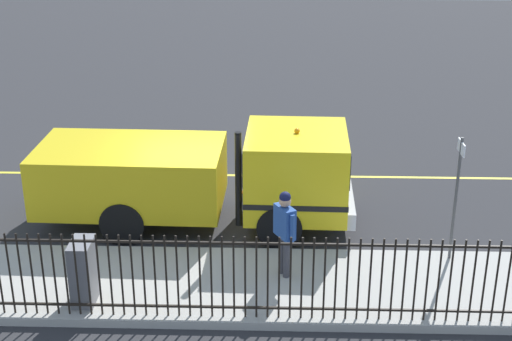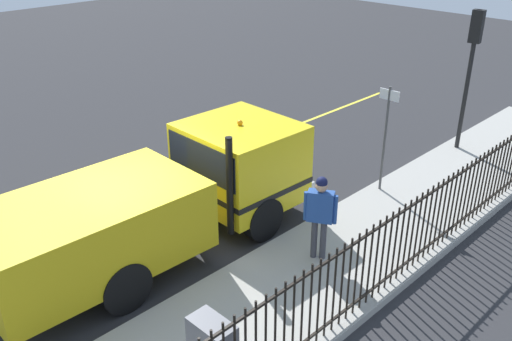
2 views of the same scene
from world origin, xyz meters
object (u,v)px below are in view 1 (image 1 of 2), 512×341
at_px(work_truck, 214,172).
at_px(street_sign, 457,185).
at_px(traffic_cone, 251,180).
at_px(worker_standing, 285,225).
at_px(utility_cabinet, 84,272).

bearing_deg(work_truck, street_sign, 72.13).
relative_size(traffic_cone, street_sign, 0.26).
bearing_deg(street_sign, traffic_cone, -130.10).
bearing_deg(worker_standing, traffic_cone, -18.80).
height_order(utility_cabinet, street_sign, street_sign).
bearing_deg(street_sign, utility_cabinet, -75.47).
bearing_deg(utility_cabinet, worker_standing, 105.86).
bearing_deg(worker_standing, utility_cabinet, 76.58).
height_order(utility_cabinet, traffic_cone, utility_cabinet).
height_order(worker_standing, street_sign, street_sign).
bearing_deg(worker_standing, street_sign, -106.22).
bearing_deg(traffic_cone, work_truck, -22.97).
xyz_separation_m(worker_standing, traffic_cone, (-4.26, -0.79, -0.89)).
bearing_deg(work_truck, utility_cabinet, -29.03).
bearing_deg(street_sign, worker_standing, -76.94).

